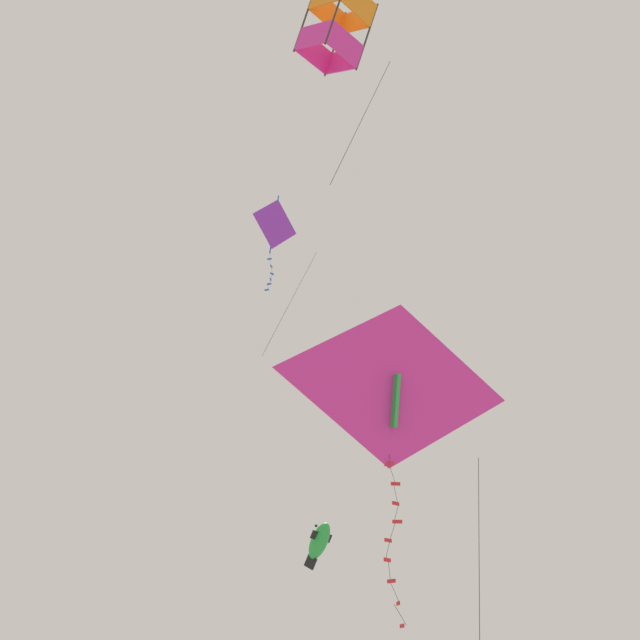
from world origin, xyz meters
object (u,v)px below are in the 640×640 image
(kite_delta_near_left, at_px, (393,388))
(kite_diamond_low_drifter, at_px, (275,225))
(kite_fish_far_centre, at_px, (319,541))
(kite_box_upper_right, at_px, (336,28))

(kite_delta_near_left, bearing_deg, kite_diamond_low_drifter, 83.18)
(kite_diamond_low_drifter, distance_m, kite_fish_far_centre, 13.59)
(kite_box_upper_right, bearing_deg, kite_fish_far_centre, 43.59)
(kite_fish_far_centre, bearing_deg, kite_diamond_low_drifter, -155.91)
(kite_delta_near_left, xyz_separation_m, kite_fish_far_centre, (15.16, 13.89, 0.74))
(kite_diamond_low_drifter, relative_size, kite_fish_far_centre, 3.54)
(kite_delta_near_left, height_order, kite_fish_far_centre, kite_fish_far_centre)
(kite_delta_near_left, xyz_separation_m, kite_diamond_low_drifter, (7.15, 9.61, 10.86))
(kite_diamond_low_drifter, bearing_deg, kite_delta_near_left, -123.90)
(kite_delta_near_left, height_order, kite_diamond_low_drifter, kite_diamond_low_drifter)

